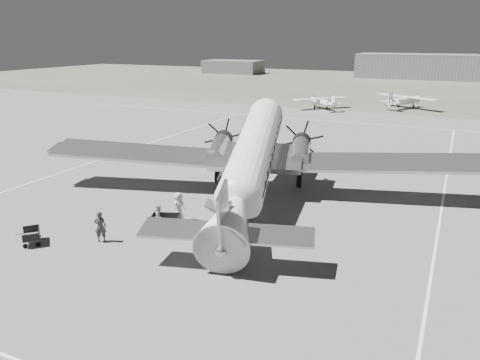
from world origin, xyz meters
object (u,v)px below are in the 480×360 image
object	(u,v)px
shed_secondary	(233,67)
passenger	(179,207)
ground_crew	(100,227)
ramp_agent	(160,216)
light_plane_right	(405,102)
baggage_cart_far	(31,236)
hangar_main	(436,67)
dc3_airliner	(252,160)
baggage_cart_near	(166,223)
light_plane_left	(322,103)

from	to	relation	value
shed_secondary	passenger	size ratio (longest dim) A/B	9.65
ground_crew	ramp_agent	distance (m)	3.61
light_plane_right	passenger	size ratio (longest dim) A/B	5.75
baggage_cart_far	passenger	world-z (taller)	passenger
baggage_cart_far	ramp_agent	distance (m)	7.20
light_plane_right	ramp_agent	xyz separation A→B (m)	(-7.60, -58.31, -0.37)
baggage_cart_far	hangar_main	bearing A→B (deg)	126.90
ramp_agent	passenger	size ratio (longest dim) A/B	0.80
dc3_airliner	baggage_cart_near	world-z (taller)	dc3_airliner
hangar_main	light_plane_left	size ratio (longest dim) A/B	4.49
ground_crew	passenger	distance (m)	5.11
baggage_cart_near	ramp_agent	bearing A→B (deg)	138.45
hangar_main	ground_crew	bearing A→B (deg)	-94.70
shed_secondary	dc3_airliner	distance (m)	122.98
light_plane_right	baggage_cart_near	distance (m)	58.95
baggage_cart_near	light_plane_left	bearing A→B (deg)	74.54
ground_crew	passenger	bearing A→B (deg)	-146.71
hangar_main	light_plane_right	bearing A→B (deg)	-90.70
hangar_main	passenger	bearing A→B (deg)	-93.78
ramp_agent	ground_crew	bearing A→B (deg)	152.06
ramp_agent	passenger	world-z (taller)	passenger
hangar_main	light_plane_right	world-z (taller)	hangar_main
shed_secondary	dc3_airliner	xyz separation A→B (m)	(54.87, -110.06, 1.07)
light_plane_left	shed_secondary	bearing A→B (deg)	80.09
shed_secondary	light_plane_right	xyz separation A→B (m)	(59.22, -58.30, -0.89)
baggage_cart_far	ground_crew	bearing A→B (deg)	71.87
hangar_main	light_plane_right	distance (m)	63.34
baggage_cart_far	ground_crew	world-z (taller)	ground_crew
shed_secondary	dc3_airliner	world-z (taller)	dc3_airliner
dc3_airliner	light_plane_left	size ratio (longest dim) A/B	3.44
light_plane_right	baggage_cart_far	bearing A→B (deg)	-74.07
hangar_main	baggage_cart_near	world-z (taller)	hangar_main
shed_secondary	ground_crew	xyz separation A→B (m)	(49.75, -119.69, -1.09)
hangar_main	passenger	distance (m)	120.41
light_plane_right	hangar_main	bearing A→B (deg)	116.70
ground_crew	light_plane_left	bearing A→B (deg)	-117.10
baggage_cart_near	ramp_agent	xyz separation A→B (m)	(-0.56, 0.21, 0.25)
light_plane_right	ground_crew	xyz separation A→B (m)	(-9.47, -61.39, -0.21)
dc3_airliner	baggage_cart_near	size ratio (longest dim) A/B	18.45
dc3_airliner	baggage_cart_near	distance (m)	7.72
baggage_cart_near	dc3_airliner	bearing A→B (deg)	47.30
ground_crew	ramp_agent	bearing A→B (deg)	-151.07
baggage_cart_near	baggage_cart_far	size ratio (longest dim) A/B	1.18
passenger	ground_crew	bearing A→B (deg)	165.54
shed_secondary	baggage_cart_far	distance (m)	130.10
ramp_agent	hangar_main	bearing A→B (deg)	-0.66
shed_secondary	light_plane_left	distance (m)	79.87
dc3_airliner	passenger	xyz separation A→B (m)	(-2.81, -5.07, -2.13)
ramp_agent	baggage_cart_near	bearing A→B (deg)	-107.26
hangar_main	passenger	size ratio (longest dim) A/B	22.51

